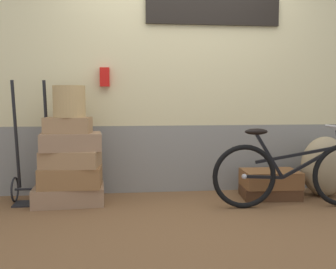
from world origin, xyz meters
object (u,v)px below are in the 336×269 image
wicker_basket (69,101)px  suitcase_2 (71,159)px  suitcase_5 (269,192)px  bicycle (294,173)px  suitcase_4 (68,125)px  burlap_sack (325,166)px  suitcase_1 (71,177)px  suitcase_3 (71,142)px  suitcase_0 (69,194)px  luggage_trolley (32,172)px  suitcase_6 (270,179)px

wicker_basket → suitcase_2: bearing=-74.8°
suitcase_5 → bicycle: size_ratio=0.37×
suitcase_4 → burlap_sack: bearing=5.9°
suitcase_1 → suitcase_3: size_ratio=1.01×
suitcase_1 → suitcase_2: bearing=-1.0°
suitcase_2 → burlap_sack: (2.65, 0.04, -0.14)m
suitcase_0 → suitcase_2: size_ratio=1.24×
suitcase_0 → suitcase_2: 0.37m
suitcase_0 → bicycle: bearing=-13.8°
suitcase_1 → luggage_trolley: size_ratio=0.48×
suitcase_4 → suitcase_6: (2.07, 0.00, -0.58)m
suitcase_4 → luggage_trolley: bearing=168.7°
suitcase_6 → luggage_trolley: (-2.45, 0.11, 0.10)m
suitcase_2 → luggage_trolley: size_ratio=0.45×
suitcase_2 → bicycle: bearing=-2.4°
suitcase_1 → suitcase_3: 0.35m
bicycle → suitcase_2: bearing=171.0°
suitcase_3 → suitcase_5: size_ratio=0.99×
suitcase_1 → suitcase_4: 0.51m
suitcase_0 → suitcase_1: bearing=-61.9°
suitcase_3 → suitcase_6: size_ratio=1.01×
suitcase_2 → suitcase_3: (0.00, 0.03, 0.17)m
suitcase_3 → suitcase_1: bearing=-106.9°
burlap_sack → suitcase_3: bearing=-179.7°
suitcase_3 → wicker_basket: bearing=173.0°
suitcase_4 → suitcase_5: 2.19m
suitcase_5 → burlap_sack: size_ratio=0.91×
suitcase_5 → suitcase_6: bearing=-90.6°
suitcase_4 → luggage_trolley: (-0.38, 0.11, -0.48)m
suitcase_1 → suitcase_0: bearing=122.8°
luggage_trolley → bicycle: luggage_trolley is taller
suitcase_0 → suitcase_5: bearing=-3.9°
suitcase_3 → suitcase_4: 0.16m
wicker_basket → burlap_sack: size_ratio=0.49×
luggage_trolley → suitcase_4: bearing=-16.7°
suitcase_3 → luggage_trolley: luggage_trolley is taller
suitcase_3 → bicycle: 2.18m
suitcase_0 → suitcase_5: suitcase_0 is taller
suitcase_2 → bicycle: (2.13, -0.34, -0.13)m
suitcase_5 → luggage_trolley: 2.46m
suitcase_1 → suitcase_4: (-0.02, 0.02, 0.51)m
suitcase_2 → burlap_sack: 2.66m
suitcase_6 → burlap_sack: bearing=3.4°
suitcase_1 → bicycle: 2.16m
suitcase_2 → suitcase_5: size_ratio=0.94×
suitcase_2 → luggage_trolley: 0.45m
suitcase_4 → bicycle: size_ratio=0.27×
burlap_sack → bicycle: bearing=-144.0°
suitcase_0 → suitcase_1: suitcase_1 is taller
wicker_basket → suitcase_1: bearing=-83.5°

